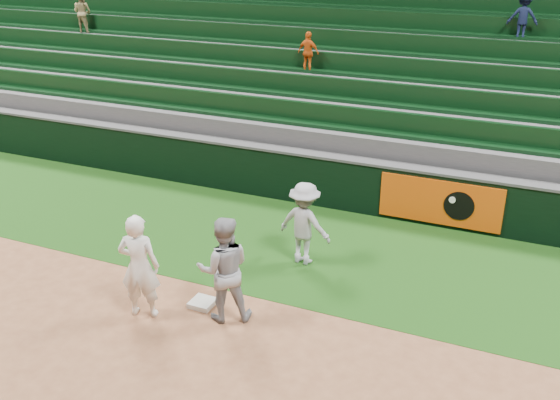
# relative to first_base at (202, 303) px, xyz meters

# --- Properties ---
(ground) EXTENTS (70.00, 70.00, 0.00)m
(ground) POSITION_rel_first_base_xyz_m (0.19, -0.32, -0.04)
(ground) COLOR brown
(ground) RESTS_ON ground
(foul_grass) EXTENTS (36.00, 4.20, 0.01)m
(foul_grass) POSITION_rel_first_base_xyz_m (0.19, 2.68, -0.04)
(foul_grass) COLOR #13380E
(foul_grass) RESTS_ON ground
(first_base) EXTENTS (0.41, 0.41, 0.09)m
(first_base) POSITION_rel_first_base_xyz_m (0.00, 0.00, 0.00)
(first_base) COLOR white
(first_base) RESTS_ON ground
(first_baseman) EXTENTS (0.77, 0.61, 1.84)m
(first_baseman) POSITION_rel_first_base_xyz_m (-0.78, -0.62, 0.88)
(first_baseman) COLOR white
(first_baseman) RESTS_ON ground
(baserunner) EXTENTS (1.12, 1.04, 1.83)m
(baserunner) POSITION_rel_first_base_xyz_m (0.54, -0.16, 0.87)
(baserunner) COLOR #989AA2
(baserunner) RESTS_ON ground
(base_coach) EXTENTS (1.14, 0.76, 1.65)m
(base_coach) POSITION_rel_first_base_xyz_m (1.06, 2.12, 0.79)
(base_coach) COLOR #A0A3AD
(base_coach) RESTS_ON foul_grass
(field_wall) EXTENTS (36.00, 0.45, 1.25)m
(field_wall) POSITION_rel_first_base_xyz_m (0.21, 4.88, 0.59)
(field_wall) COLOR black
(field_wall) RESTS_ON ground
(stadium_seating) EXTENTS (36.00, 5.95, 4.85)m
(stadium_seating) POSITION_rel_first_base_xyz_m (0.19, 8.65, 1.65)
(stadium_seating) COLOR #3D3D40
(stadium_seating) RESTS_ON ground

